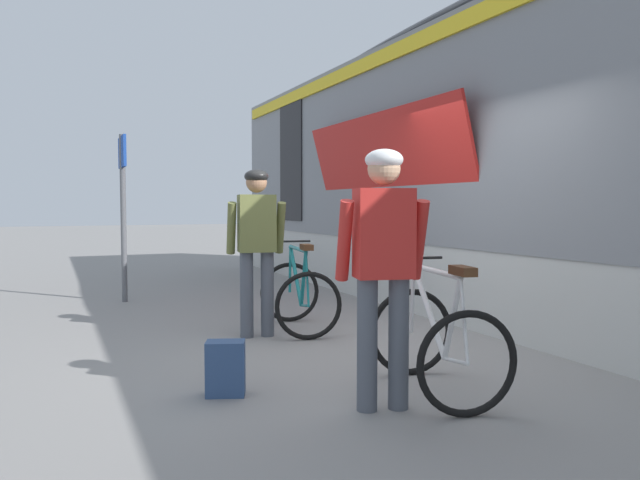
{
  "coord_description": "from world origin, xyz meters",
  "views": [
    {
      "loc": [
        -2.75,
        -5.04,
        1.38
      ],
      "look_at": [
        -0.35,
        0.36,
        1.05
      ],
      "focal_mm": 34.01,
      "sensor_mm": 36.0,
      "label": 1
    }
  ],
  "objects": [
    {
      "name": "bicycle_far_teal",
      "position": [
        -0.25,
        1.15,
        0.4
      ],
      "size": [
        0.89,
        1.18,
        0.99
      ],
      "color": "black",
      "rests_on": "ground"
    },
    {
      "name": "backpack_on_platform",
      "position": [
        -1.61,
        -0.78,
        0.2
      ],
      "size": [
        0.33,
        0.27,
        0.4
      ],
      "primitive_type": "cube",
      "rotation": [
        0.0,
        0.0,
        -0.36
      ],
      "color": "navy",
      "rests_on": "ground"
    },
    {
      "name": "train_car",
      "position": [
        2.97,
        0.02,
        1.97
      ],
      "size": [
        3.25,
        16.5,
        3.88
      ],
      "color": "slate",
      "rests_on": "ground"
    },
    {
      "name": "bicycle_near_white",
      "position": [
        -0.18,
        -1.38,
        0.4
      ],
      "size": [
        0.91,
        1.19,
        0.99
      ],
      "color": "black",
      "rests_on": "ground"
    },
    {
      "name": "platform_sign_post",
      "position": [
        -1.8,
        4.04,
        1.62
      ],
      "size": [
        0.08,
        0.7,
        2.4
      ],
      "color": "#595B60",
      "rests_on": "ground"
    },
    {
      "name": "cyclist_near_in_red",
      "position": [
        -0.71,
        -1.51,
        1.05
      ],
      "size": [
        0.65,
        0.4,
        1.76
      ],
      "color": "#4C515B",
      "rests_on": "ground"
    },
    {
      "name": "ground_plane",
      "position": [
        0.0,
        0.0,
        0.0
      ],
      "size": [
        80.0,
        80.0,
        0.0
      ],
      "primitive_type": "plane",
      "color": "gray"
    },
    {
      "name": "cyclist_far_in_olive",
      "position": [
        -0.77,
        1.03,
        1.05
      ],
      "size": [
        0.64,
        0.37,
        1.76
      ],
      "color": "#4C515B",
      "rests_on": "ground"
    }
  ]
}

